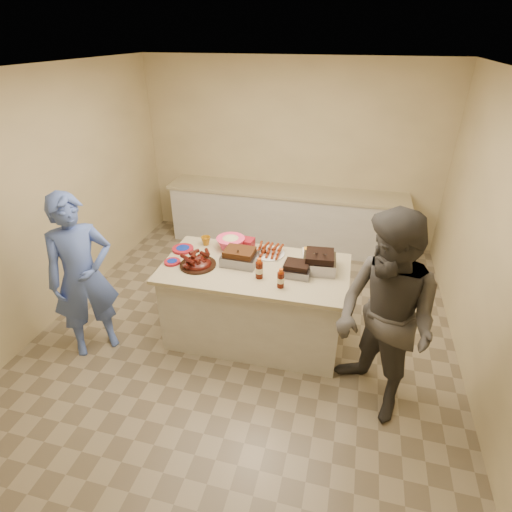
% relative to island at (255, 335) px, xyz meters
% --- Properties ---
extents(room, '(4.50, 5.00, 2.70)m').
position_rel_island_xyz_m(room, '(-0.11, 0.07, 0.00)').
color(room, '#CDB985').
rests_on(room, ground).
extents(back_counter, '(3.60, 0.64, 0.90)m').
position_rel_island_xyz_m(back_counter, '(-0.11, 2.27, 0.45)').
color(back_counter, beige).
rests_on(back_counter, ground).
extents(island, '(1.90, 1.02, 0.90)m').
position_rel_island_xyz_m(island, '(0.00, 0.00, 0.00)').
color(island, beige).
rests_on(island, ground).
extents(rib_platter, '(0.47, 0.47, 0.15)m').
position_rel_island_xyz_m(rib_platter, '(-0.57, -0.11, 0.90)').
color(rib_platter, '#470F09').
rests_on(rib_platter, island).
extents(pulled_pork_tray, '(0.36, 0.27, 0.11)m').
position_rel_island_xyz_m(pulled_pork_tray, '(-0.17, 0.03, 0.90)').
color(pulled_pork_tray, '#47230F').
rests_on(pulled_pork_tray, island).
extents(brisket_tray, '(0.28, 0.23, 0.08)m').
position_rel_island_xyz_m(brisket_tray, '(0.43, -0.04, 0.90)').
color(brisket_tray, black).
rests_on(brisket_tray, island).
extents(roasting_pan, '(0.35, 0.35, 0.13)m').
position_rel_island_xyz_m(roasting_pan, '(0.63, 0.11, 0.90)').
color(roasting_pan, gray).
rests_on(roasting_pan, island).
extents(coleslaw_bowl, '(0.32, 0.32, 0.21)m').
position_rel_island_xyz_m(coleslaw_bowl, '(-0.35, 0.32, 0.90)').
color(coleslaw_bowl, '#FF3A68').
rests_on(coleslaw_bowl, island).
extents(sausage_plate, '(0.35, 0.35, 0.06)m').
position_rel_island_xyz_m(sausage_plate, '(0.08, 0.29, 0.90)').
color(sausage_plate, silver).
rests_on(sausage_plate, island).
extents(mac_cheese_dish, '(0.34, 0.28, 0.08)m').
position_rel_island_xyz_m(mac_cheese_dish, '(0.59, 0.34, 0.90)').
color(mac_cheese_dish, '#F5A71F').
rests_on(mac_cheese_dish, island).
extents(bbq_bottle_a, '(0.07, 0.07, 0.21)m').
position_rel_island_xyz_m(bbq_bottle_a, '(0.09, -0.18, 0.90)').
color(bbq_bottle_a, '#3F0F05').
rests_on(bbq_bottle_a, island).
extents(bbq_bottle_b, '(0.07, 0.07, 0.20)m').
position_rel_island_xyz_m(bbq_bottle_b, '(0.32, -0.29, 0.90)').
color(bbq_bottle_b, '#3F0F05').
rests_on(bbq_bottle_b, island).
extents(mustard_bottle, '(0.05, 0.05, 0.12)m').
position_rel_island_xyz_m(mustard_bottle, '(-0.12, 0.15, 0.90)').
color(mustard_bottle, '#D49A0B').
rests_on(mustard_bottle, island).
extents(sauce_bowl, '(0.12, 0.04, 0.12)m').
position_rel_island_xyz_m(sauce_bowl, '(0.03, 0.27, 0.90)').
color(sauce_bowl, silver).
rests_on(sauce_bowl, island).
extents(plate_stack_large, '(0.23, 0.23, 0.03)m').
position_rel_island_xyz_m(plate_stack_large, '(-0.85, 0.15, 0.90)').
color(plate_stack_large, maroon).
rests_on(plate_stack_large, island).
extents(plate_stack_small, '(0.17, 0.17, 0.02)m').
position_rel_island_xyz_m(plate_stack_small, '(-0.84, -0.13, 0.90)').
color(plate_stack_small, maroon).
rests_on(plate_stack_small, island).
extents(plastic_cup, '(0.11, 0.10, 0.11)m').
position_rel_island_xyz_m(plastic_cup, '(-0.65, 0.33, 0.90)').
color(plastic_cup, '#9D650D').
rests_on(plastic_cup, island).
extents(basket_stack, '(0.21, 0.16, 0.10)m').
position_rel_island_xyz_m(basket_stack, '(-0.21, 0.39, 0.90)').
color(basket_stack, maroon).
rests_on(basket_stack, island).
extents(guest_blue, '(1.67, 1.69, 0.42)m').
position_rel_island_xyz_m(guest_blue, '(-1.60, -0.57, 0.00)').
color(guest_blue, '#4C67BE').
rests_on(guest_blue, ground).
extents(guest_gray, '(2.03, 1.91, 0.71)m').
position_rel_island_xyz_m(guest_gray, '(1.25, -0.63, 0.00)').
color(guest_gray, '#494642').
rests_on(guest_gray, ground).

